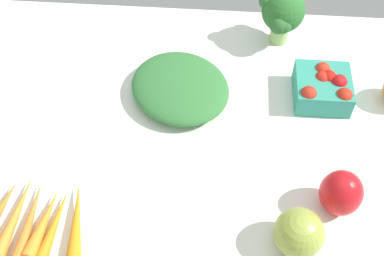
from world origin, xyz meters
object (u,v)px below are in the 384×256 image
(broccoli_head, at_px, (282,13))
(bell_pepper_red, at_px, (341,193))
(carrot_bunch, at_px, (34,222))
(berry_basket, at_px, (323,87))
(leafy_greens_clump, at_px, (180,87))
(heirloom_tomato_green, at_px, (299,233))

(broccoli_head, bearing_deg, bell_pepper_red, -78.10)
(broccoli_head, distance_m, bell_pepper_red, 0.43)
(broccoli_head, height_order, bell_pepper_red, broccoli_head)
(carrot_bunch, height_order, broccoli_head, broccoli_head)
(berry_basket, bearing_deg, bell_pepper_red, -89.05)
(leafy_greens_clump, bearing_deg, berry_basket, 3.06)
(heirloom_tomato_green, xyz_separation_m, bell_pepper_red, (0.07, 0.08, 0.00))
(leafy_greens_clump, height_order, bell_pepper_red, bell_pepper_red)
(heirloom_tomato_green, relative_size, berry_basket, 0.75)
(bell_pepper_red, bearing_deg, leafy_greens_clump, 141.06)
(heirloom_tomato_green, bearing_deg, berry_basket, 78.03)
(carrot_bunch, height_order, leafy_greens_clump, leafy_greens_clump)
(leafy_greens_clump, bearing_deg, heirloom_tomato_green, -55.13)
(heirloom_tomato_green, distance_m, broccoli_head, 0.50)
(heirloom_tomato_green, bearing_deg, bell_pepper_red, 46.23)
(broccoli_head, height_order, leafy_greens_clump, broccoli_head)
(broccoli_head, bearing_deg, heirloom_tomato_green, -88.40)
(heirloom_tomato_green, relative_size, bell_pepper_red, 0.93)
(leafy_greens_clump, distance_m, bell_pepper_red, 0.38)
(broccoli_head, bearing_deg, carrot_bunch, -130.63)
(berry_basket, distance_m, bell_pepper_red, 0.25)
(leafy_greens_clump, bearing_deg, broccoli_head, 41.35)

